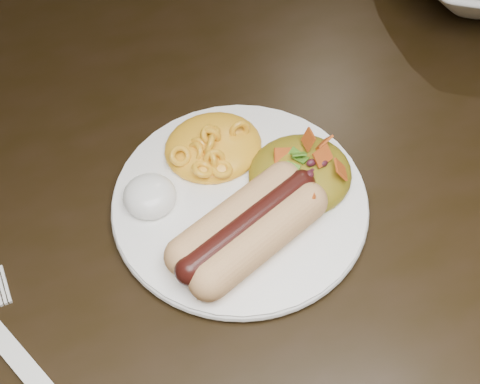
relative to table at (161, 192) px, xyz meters
name	(u,v)px	position (x,y,z in m)	size (l,w,h in m)	color
table	(161,192)	(0.00, 0.00, 0.00)	(1.60, 0.90, 0.75)	black
plate	(240,203)	(0.04, -0.11, 0.10)	(0.22, 0.22, 0.01)	white
hotdog	(248,227)	(0.03, -0.15, 0.12)	(0.12, 0.10, 0.03)	#FBBC77
mac_and_cheese	(213,138)	(0.04, -0.05, 0.12)	(0.09, 0.08, 0.03)	yellow
sour_cream	(149,192)	(-0.03, -0.08, 0.12)	(0.04, 0.04, 0.03)	white
taco_salad	(301,168)	(0.10, -0.11, 0.12)	(0.09, 0.09, 0.04)	#C2720B
fork	(18,358)	(-0.16, -0.17, 0.09)	(0.02, 0.16, 0.00)	white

